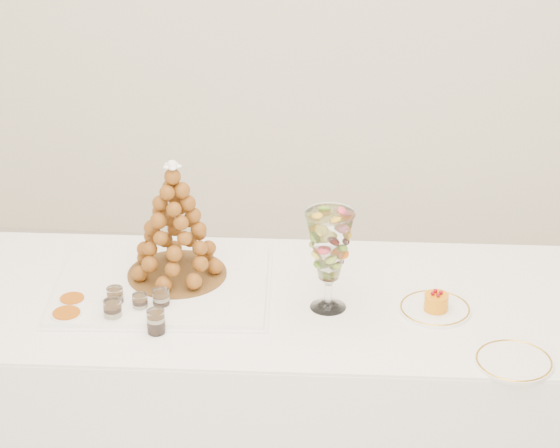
# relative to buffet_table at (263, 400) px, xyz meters

# --- Properties ---
(buffet_table) EXTENTS (2.01, 0.87, 0.75)m
(buffet_table) POSITION_rel_buffet_table_xyz_m (0.00, 0.00, 0.00)
(buffet_table) COLOR white
(buffet_table) RESTS_ON ground
(lace_tray) EXTENTS (0.67, 0.53, 0.02)m
(lace_tray) POSITION_rel_buffet_table_xyz_m (-0.31, 0.02, 0.39)
(lace_tray) COLOR white
(lace_tray) RESTS_ON buffet_table
(macaron_vase) EXTENTS (0.14, 0.14, 0.31)m
(macaron_vase) POSITION_rel_buffet_table_xyz_m (0.20, -0.03, 0.58)
(macaron_vase) COLOR white
(macaron_vase) RESTS_ON buffet_table
(cake_plate) EXTENTS (0.21, 0.21, 0.01)m
(cake_plate) POSITION_rel_buffet_table_xyz_m (0.52, -0.03, 0.38)
(cake_plate) COLOR white
(cake_plate) RESTS_ON buffet_table
(spare_plate) EXTENTS (0.22, 0.22, 0.01)m
(spare_plate) POSITION_rel_buffet_table_xyz_m (0.73, -0.29, 0.38)
(spare_plate) COLOR white
(spare_plate) RESTS_ON buffet_table
(verrine_a) EXTENTS (0.05, 0.05, 0.07)m
(verrine_a) POSITION_rel_buffet_table_xyz_m (-0.43, -0.10, 0.41)
(verrine_a) COLOR white
(verrine_a) RESTS_ON buffet_table
(verrine_b) EXTENTS (0.05, 0.05, 0.06)m
(verrine_b) POSITION_rel_buffet_table_xyz_m (-0.35, -0.12, 0.41)
(verrine_b) COLOR white
(verrine_b) RESTS_ON buffet_table
(verrine_c) EXTENTS (0.06, 0.06, 0.07)m
(verrine_c) POSITION_rel_buffet_table_xyz_m (-0.29, -0.10, 0.41)
(verrine_c) COLOR white
(verrine_c) RESTS_ON buffet_table
(verrine_d) EXTENTS (0.05, 0.05, 0.07)m
(verrine_d) POSITION_rel_buffet_table_xyz_m (-0.42, -0.18, 0.41)
(verrine_d) COLOR white
(verrine_d) RESTS_ON buffet_table
(verrine_e) EXTENTS (0.07, 0.07, 0.07)m
(verrine_e) POSITION_rel_buffet_table_xyz_m (-0.28, -0.22, 0.41)
(verrine_e) COLOR white
(verrine_e) RESTS_ON buffet_table
(ramekin_back) EXTENTS (0.08, 0.08, 0.03)m
(ramekin_back) POSITION_rel_buffet_table_xyz_m (-0.56, -0.10, 0.39)
(ramekin_back) COLOR white
(ramekin_back) RESTS_ON buffet_table
(ramekin_front) EXTENTS (0.09, 0.09, 0.03)m
(ramekin_front) POSITION_rel_buffet_table_xyz_m (-0.55, -0.19, 0.39)
(ramekin_front) COLOR white
(ramekin_front) RESTS_ON buffet_table
(croquembouche) EXTENTS (0.31, 0.31, 0.39)m
(croquembouche) POSITION_rel_buffet_table_xyz_m (-0.27, 0.08, 0.59)
(croquembouche) COLOR brown
(croquembouche) RESTS_ON lace_tray
(mousse_cake) EXTENTS (0.07, 0.07, 0.06)m
(mousse_cake) POSITION_rel_buffet_table_xyz_m (0.52, -0.04, 0.41)
(mousse_cake) COLOR orange
(mousse_cake) RESTS_ON cake_plate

